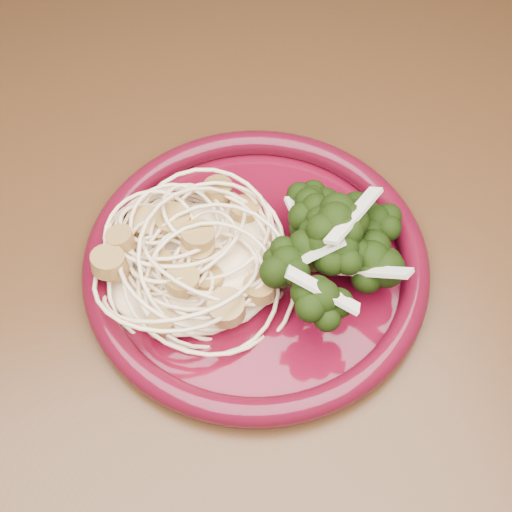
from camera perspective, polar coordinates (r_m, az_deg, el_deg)
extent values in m
plane|color=brown|center=(1.32, 1.56, -15.89)|extent=(3.50, 3.50, 0.00)
cube|color=#472814|center=(0.66, 3.00, 3.82)|extent=(1.20, 0.80, 0.04)
cylinder|color=#4F0616|center=(0.60, 0.00, -0.90)|extent=(0.32, 0.32, 0.01)
torus|color=#4F0919|center=(0.59, 0.00, -0.40)|extent=(0.33, 0.33, 0.02)
ellipsoid|color=beige|center=(0.58, -4.92, -0.19)|extent=(0.17, 0.15, 0.03)
ellipsoid|color=black|center=(0.58, 6.03, 1.22)|extent=(0.12, 0.17, 0.06)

